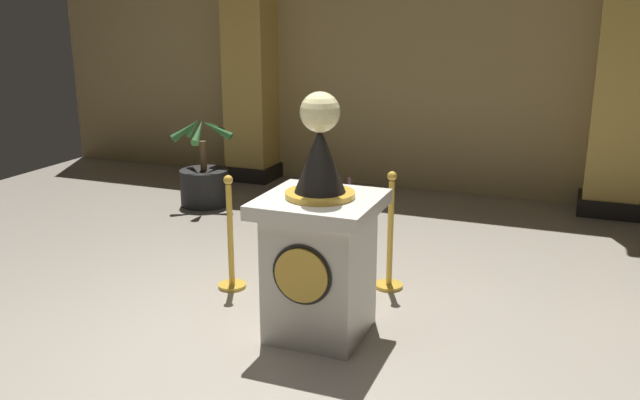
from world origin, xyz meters
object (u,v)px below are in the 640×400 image
Objects in this scene: stanchion_far at (231,249)px; potted_palm_left at (204,181)px; pedestal_clock at (320,247)px; stanchion_near at (390,248)px.

potted_palm_left is at bearing 125.77° from stanchion_far.
pedestal_clock is at bearing -26.94° from stanchion_far.
pedestal_clock reaches higher than stanchion_far.
pedestal_clock reaches higher than potted_palm_left.
potted_palm_left is (-2.81, 1.66, -0.05)m from stanchion_near.
potted_palm_left is (-2.57, 2.67, -0.37)m from pedestal_clock.
stanchion_far is 2.65m from potted_palm_left.
pedestal_clock is 3.72m from potted_palm_left.
stanchion_near is at bearing 76.54° from pedestal_clock.
pedestal_clock is at bearing -46.11° from potted_palm_left.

